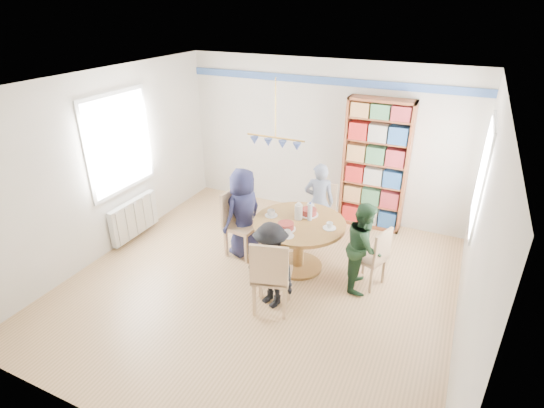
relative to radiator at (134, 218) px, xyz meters
The scene contains 14 objects.
ground 2.46m from the radiator, ahead, with size 5.00×5.00×0.00m, color tan.
room_shell 2.58m from the radiator, 14.73° to the left, with size 5.00×5.00×5.00m.
radiator is the anchor object (origin of this frame).
dining_table 2.77m from the radiator, ahead, with size 1.30×1.30×0.75m.
chair_left 1.79m from the radiator, ahead, with size 0.50×0.50×1.02m.
chair_right 3.83m from the radiator, ahead, with size 0.49×0.49×0.87m.
chair_far 3.06m from the radiator, 26.39° to the left, with size 0.41×0.41×0.89m.
chair_near 2.91m from the radiator, 15.11° to the right, with size 0.56×0.56×1.03m.
person_left 1.90m from the radiator, 10.36° to the left, with size 0.67×0.44×1.37m, color #191A37.
person_right 3.69m from the radiator, ahead, with size 0.60×0.47×1.24m, color #1C3821.
person_far 2.99m from the radiator, 24.17° to the left, with size 0.47×0.31×1.30m, color gray.
person_near 2.81m from the radiator, 12.57° to the right, with size 0.75×0.43×1.16m, color black.
bookshelf 4.01m from the radiator, 31.15° to the left, with size 1.04×0.31×2.18m.
tableware 2.78m from the radiator, ahead, with size 1.05×1.05×0.28m.
Camera 1 is at (2.17, -4.26, 3.55)m, focal length 28.00 mm.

